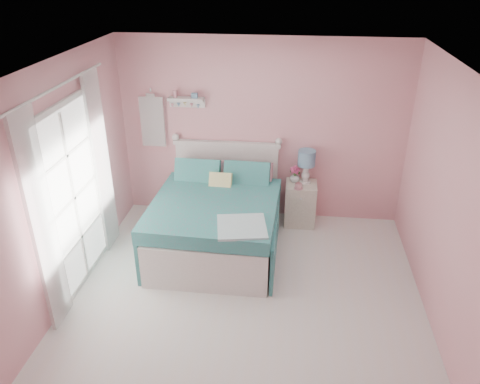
% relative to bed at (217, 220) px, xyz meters
% --- Properties ---
extents(floor, '(4.50, 4.50, 0.00)m').
position_rel_bed_xyz_m(floor, '(0.49, -1.26, -0.40)').
color(floor, silver).
rests_on(floor, ground).
extents(room_shell, '(4.50, 4.50, 4.50)m').
position_rel_bed_xyz_m(room_shell, '(0.49, -1.26, 1.19)').
color(room_shell, pink).
rests_on(room_shell, floor).
extents(bed, '(1.61, 2.00, 1.14)m').
position_rel_bed_xyz_m(bed, '(0.00, 0.00, 0.00)').
color(bed, silver).
rests_on(bed, floor).
extents(nightstand, '(0.44, 0.43, 0.63)m').
position_rel_bed_xyz_m(nightstand, '(1.09, 0.76, -0.08)').
color(nightstand, beige).
rests_on(nightstand, floor).
extents(table_lamp, '(0.24, 0.24, 0.49)m').
position_rel_bed_xyz_m(table_lamp, '(1.14, 0.81, 0.57)').
color(table_lamp, white).
rests_on(table_lamp, nightstand).
extents(vase, '(0.17, 0.17, 0.15)m').
position_rel_bed_xyz_m(vase, '(0.99, 0.82, 0.30)').
color(vase, silver).
rests_on(vase, nightstand).
extents(teacup, '(0.13, 0.13, 0.08)m').
position_rel_bed_xyz_m(teacup, '(1.05, 0.60, 0.27)').
color(teacup, pink).
rests_on(teacup, nightstand).
extents(roses, '(0.14, 0.11, 0.12)m').
position_rel_bed_xyz_m(roses, '(0.99, 0.81, 0.42)').
color(roses, '#DA4A82').
rests_on(roses, vase).
extents(wall_shelf, '(0.50, 0.15, 0.25)m').
position_rel_bed_xyz_m(wall_shelf, '(-0.55, 0.93, 1.34)').
color(wall_shelf, silver).
rests_on(wall_shelf, room_shell).
extents(hanging_dress, '(0.34, 0.03, 0.72)m').
position_rel_bed_xyz_m(hanging_dress, '(-1.06, 0.92, 1.00)').
color(hanging_dress, white).
rests_on(hanging_dress, room_shell).
extents(french_door, '(0.04, 1.32, 2.16)m').
position_rel_bed_xyz_m(french_door, '(-1.48, -0.86, 0.68)').
color(french_door, silver).
rests_on(french_door, floor).
extents(curtain_near, '(0.04, 0.40, 2.32)m').
position_rel_bed_xyz_m(curtain_near, '(-1.43, -1.60, 0.78)').
color(curtain_near, white).
rests_on(curtain_near, floor).
extents(curtain_far, '(0.04, 0.40, 2.32)m').
position_rel_bed_xyz_m(curtain_far, '(-1.43, -0.11, 0.78)').
color(curtain_far, white).
rests_on(curtain_far, floor).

